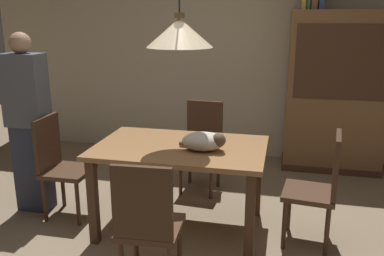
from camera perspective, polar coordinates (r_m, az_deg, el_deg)
back_wall at (r=5.32m, az=5.08°, el=11.66°), size 6.40×0.10×2.90m
dining_table at (r=3.43m, az=-1.60°, el=-4.05°), size 1.40×0.90×0.75m
chair_left_side at (r=3.90m, az=-17.91°, el=-4.54°), size 0.40×0.40×0.93m
chair_far_back at (r=4.29m, az=1.40°, el=-1.98°), size 0.43×0.43×0.93m
chair_near_front at (r=2.72m, az=-6.19°, el=-12.82°), size 0.42×0.42×0.93m
chair_right_side at (r=3.39m, az=17.34°, el=-7.52°), size 0.44×0.44×0.93m
cat_sleeping at (r=3.26m, az=1.75°, el=-1.85°), size 0.39×0.27×0.16m
pendant_lamp at (r=3.24m, az=-1.73°, el=13.11°), size 0.52×0.52×1.30m
hutch_bookcase at (r=5.05m, az=19.26°, el=4.24°), size 1.12×0.45×1.85m
book_yellow_short at (r=4.94m, az=15.23°, el=16.61°), size 0.04×0.20×0.18m
person_standing at (r=4.03m, az=-21.67°, el=0.52°), size 0.36×0.22×1.65m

